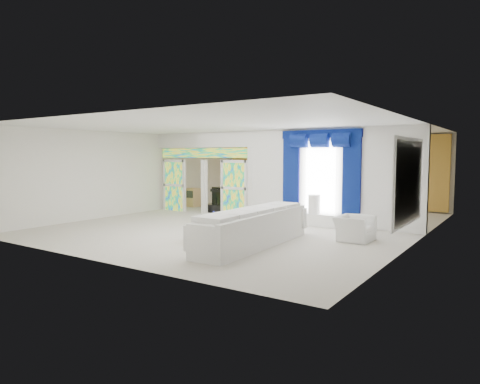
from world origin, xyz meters
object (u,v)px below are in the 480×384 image
Objects in this scene: armchair at (355,228)px; grand_piano at (239,198)px; coffee_table at (216,230)px; console_table at (323,220)px; white_sofa at (254,230)px.

armchair is 0.54× the size of grand_piano.
coffee_table reaches higher than console_table.
console_table is 2.23m from armchair.
coffee_table is 3.67m from console_table.
grand_piano is (-4.40, 5.91, 0.06)m from white_sofa.
white_sofa is 2.22× the size of coffee_table.
console_table is at bearing 64.30° from coffee_table.
armchair reaches higher than console_table.
grand_piano is at bearing 59.32° from armchair.
white_sofa is at bearing -93.85° from console_table.
white_sofa reaches higher than console_table.
white_sofa is 3.65× the size of console_table.
armchair is 7.32m from grand_piano.
coffee_table is 1.65× the size of console_table.
armchair reaches higher than coffee_table.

